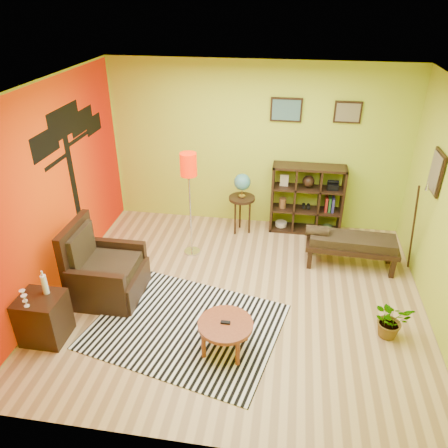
% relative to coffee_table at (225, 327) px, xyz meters
% --- Properties ---
extents(ground, '(5.00, 5.00, 0.00)m').
position_rel_coffee_table_xyz_m(ground, '(0.02, 0.99, -0.34)').
color(ground, tan).
rests_on(ground, ground).
extents(room_shell, '(5.04, 4.54, 2.82)m').
position_rel_coffee_table_xyz_m(room_shell, '(-0.07, 1.00, 1.46)').
color(room_shell, '#B3CA31').
rests_on(room_shell, ground).
extents(zebra_rug, '(2.60, 2.21, 0.01)m').
position_rel_coffee_table_xyz_m(zebra_rug, '(-0.55, 0.30, -0.33)').
color(zebra_rug, white).
rests_on(zebra_rug, ground).
extents(coffee_table, '(0.64, 0.64, 0.41)m').
position_rel_coffee_table_xyz_m(coffee_table, '(0.00, 0.00, 0.00)').
color(coffee_table, brown).
rests_on(coffee_table, ground).
extents(armchair, '(0.90, 0.91, 1.08)m').
position_rel_coffee_table_xyz_m(armchair, '(-1.80, 0.78, -0.01)').
color(armchair, black).
rests_on(armchair, ground).
extents(side_cabinet, '(0.51, 0.46, 0.92)m').
position_rel_coffee_table_xyz_m(side_cabinet, '(-2.18, -0.15, -0.03)').
color(side_cabinet, black).
rests_on(side_cabinet, ground).
extents(floor_lamp, '(0.25, 0.25, 1.68)m').
position_rel_coffee_table_xyz_m(floor_lamp, '(-0.86, 2.01, 1.02)').
color(floor_lamp, silver).
rests_on(floor_lamp, ground).
extents(globe_table, '(0.44, 0.44, 1.07)m').
position_rel_coffee_table_xyz_m(globe_table, '(-0.16, 2.80, 0.47)').
color(globe_table, black).
rests_on(globe_table, ground).
extents(cube_shelf, '(1.20, 0.35, 1.20)m').
position_rel_coffee_table_xyz_m(cube_shelf, '(0.93, 3.02, 0.26)').
color(cube_shelf, black).
rests_on(cube_shelf, ground).
extents(bench, '(1.39, 0.54, 0.63)m').
position_rel_coffee_table_xyz_m(bench, '(1.57, 2.03, 0.06)').
color(bench, black).
rests_on(bench, ground).
extents(potted_plant, '(0.56, 0.60, 0.38)m').
position_rel_coffee_table_xyz_m(potted_plant, '(1.94, 0.54, -0.15)').
color(potted_plant, '#26661E').
rests_on(potted_plant, ground).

